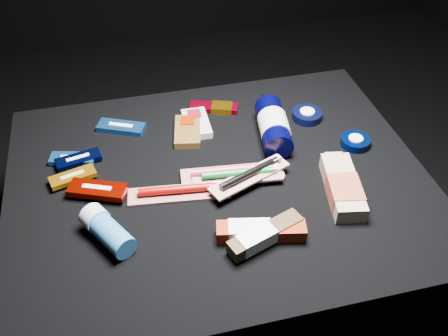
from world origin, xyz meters
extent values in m
plane|color=black|center=(0.00, 0.00, 0.00)|extent=(3.00, 3.00, 0.00)
cube|color=black|center=(0.00, 0.00, 0.20)|extent=(0.98, 0.78, 0.40)
cube|color=#174C8F|center=(-0.21, 0.24, 0.41)|extent=(0.13, 0.09, 0.01)
cube|color=white|center=(-0.21, 0.24, 0.41)|extent=(0.06, 0.04, 0.02)
cube|color=#1A5BA0|center=(-0.33, 0.14, 0.41)|extent=(0.11, 0.07, 0.01)
cube|color=#B9B8B4|center=(-0.33, 0.14, 0.41)|extent=(0.06, 0.02, 0.01)
cube|color=black|center=(-0.32, 0.13, 0.41)|extent=(0.11, 0.06, 0.01)
cube|color=white|center=(-0.32, 0.13, 0.41)|extent=(0.06, 0.02, 0.01)
cube|color=#C87F0E|center=(-0.33, 0.07, 0.41)|extent=(0.11, 0.07, 0.01)
cube|color=beige|center=(-0.33, 0.07, 0.41)|extent=(0.05, 0.02, 0.01)
cube|color=#7E0900|center=(-0.28, 0.01, 0.42)|extent=(0.14, 0.09, 0.02)
cube|color=silver|center=(-0.28, 0.01, 0.42)|extent=(0.07, 0.04, 0.02)
cube|color=#543A17|center=(-0.04, 0.18, 0.41)|extent=(0.09, 0.13, 0.02)
cube|color=#7D1600|center=(-0.03, 0.21, 0.41)|extent=(0.04, 0.04, 0.02)
cube|color=#B8B6B0|center=(-0.01, 0.21, 0.41)|extent=(0.07, 0.12, 0.02)
cube|color=maroon|center=(-0.01, 0.24, 0.41)|extent=(0.04, 0.04, 0.02)
cube|color=maroon|center=(0.05, 0.27, 0.41)|extent=(0.14, 0.08, 0.01)
cube|color=#9F6D0A|center=(0.07, 0.27, 0.41)|extent=(0.07, 0.06, 0.02)
cylinder|color=black|center=(0.17, 0.12, 0.44)|extent=(0.10, 0.19, 0.07)
cylinder|color=beige|center=(0.17, 0.11, 0.44)|extent=(0.09, 0.09, 0.07)
cylinder|color=black|center=(0.19, 0.22, 0.44)|extent=(0.03, 0.03, 0.03)
cube|color=black|center=(0.19, 0.24, 0.43)|extent=(0.02, 0.03, 0.02)
cylinder|color=black|center=(0.29, 0.18, 0.41)|extent=(0.08, 0.08, 0.02)
cylinder|color=white|center=(0.29, 0.18, 0.41)|extent=(0.04, 0.04, 0.02)
cylinder|color=black|center=(0.36, 0.04, 0.41)|extent=(0.07, 0.07, 0.02)
cylinder|color=white|center=(0.36, 0.04, 0.41)|extent=(0.04, 0.04, 0.02)
cube|color=tan|center=(0.26, -0.11, 0.42)|extent=(0.10, 0.20, 0.04)
cube|color=#97452D|center=(0.26, -0.13, 0.42)|extent=(0.08, 0.10, 0.04)
cube|color=tan|center=(0.28, -0.02, 0.42)|extent=(0.05, 0.03, 0.03)
cylinder|color=#2969A3|center=(-0.25, -0.14, 0.43)|extent=(0.09, 0.11, 0.05)
cylinder|color=#9FB0C0|center=(-0.29, -0.09, 0.43)|extent=(0.07, 0.06, 0.06)
cube|color=#A39B98|center=(-0.10, -0.03, 0.40)|extent=(0.23, 0.08, 0.01)
cylinder|color=#790503|center=(-0.10, -0.03, 0.42)|extent=(0.18, 0.04, 0.02)
cube|color=silver|center=(-0.01, -0.04, 0.42)|extent=(0.03, 0.02, 0.01)
cube|color=#ACA4A0|center=(0.03, 0.00, 0.41)|extent=(0.25, 0.08, 0.01)
cylinder|color=#BB2A50|center=(0.03, 0.00, 0.42)|extent=(0.19, 0.04, 0.02)
cube|color=white|center=(0.12, -0.01, 0.43)|extent=(0.03, 0.02, 0.01)
cube|color=beige|center=(0.04, -0.02, 0.42)|extent=(0.21, 0.07, 0.01)
cylinder|color=#0A5F1E|center=(0.04, -0.02, 0.43)|extent=(0.17, 0.03, 0.02)
cube|color=#B8B9B5|center=(0.12, -0.03, 0.43)|extent=(0.02, 0.02, 0.01)
cube|color=beige|center=(0.06, -0.04, 0.42)|extent=(0.21, 0.12, 0.01)
cylinder|color=black|center=(0.06, -0.04, 0.44)|extent=(0.16, 0.08, 0.02)
cube|color=#B8B8B4|center=(0.14, -0.01, 0.44)|extent=(0.03, 0.02, 0.01)
cube|color=maroon|center=(0.04, -0.20, 0.42)|extent=(0.19, 0.08, 0.03)
cube|color=silver|center=(0.02, -0.19, 0.42)|extent=(0.09, 0.06, 0.04)
cube|color=#3B2612|center=(0.05, -0.21, 0.42)|extent=(0.17, 0.09, 0.03)
cube|color=white|center=(0.03, -0.22, 0.42)|extent=(0.09, 0.06, 0.03)
camera|label=1|loc=(-0.19, -0.84, 1.20)|focal=40.00mm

